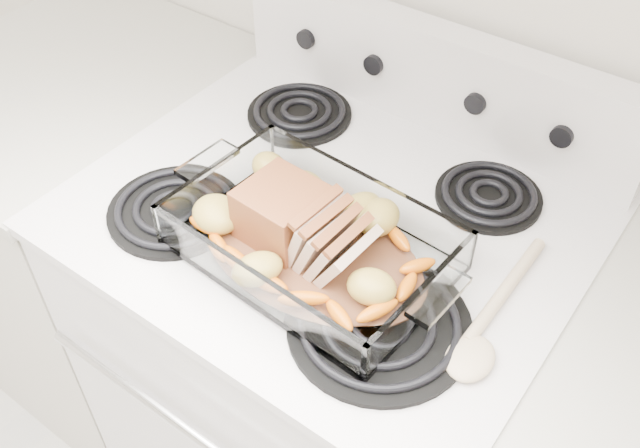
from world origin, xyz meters
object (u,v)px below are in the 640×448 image
Objects in this scene: electric_range at (331,369)px; counter_left at (109,237)px; pork_roast at (295,222)px; baking_dish at (312,246)px.

electric_range is 1.20× the size of counter_left.
counter_left is at bearing 176.49° from pork_roast.
electric_range reaches higher than counter_left.
pork_roast is at bearing -176.54° from baking_dish.
baking_dish is at bearing -9.07° from counter_left.
electric_range is 5.53× the size of pork_roast.
baking_dish is (0.04, -0.11, 0.48)m from electric_range.
counter_left is 0.87m from baking_dish.
baking_dish is (0.71, -0.11, 0.50)m from counter_left.
counter_left is (-0.67, -0.00, -0.02)m from electric_range.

